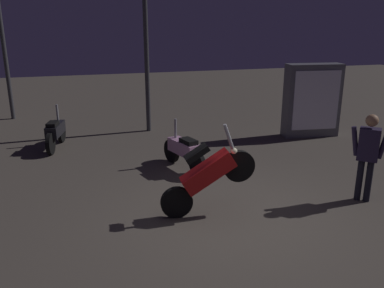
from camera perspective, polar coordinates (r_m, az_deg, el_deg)
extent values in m
plane|color=#4C443D|center=(7.12, 5.77, -10.33)|extent=(40.00, 40.00, 0.00)
cylinder|color=black|center=(6.98, -2.19, -8.29)|extent=(0.57, 0.14, 0.56)
cylinder|color=black|center=(7.00, 6.68, -3.14)|extent=(0.57, 0.14, 0.56)
cube|color=#B71414|center=(6.87, 2.30, -3.97)|extent=(0.98, 0.37, 0.76)
cube|color=black|center=(6.71, 0.67, -1.34)|extent=(0.44, 0.27, 0.32)
cylinder|color=gray|center=(6.77, 5.24, 1.07)|extent=(0.21, 0.08, 0.44)
sphere|color=#F2EABF|center=(6.88, 5.97, -1.02)|extent=(0.12, 0.12, 0.12)
cylinder|color=black|center=(8.74, 0.76, -2.87)|extent=(0.26, 0.56, 0.56)
cylinder|color=black|center=(9.62, -2.93, -0.99)|extent=(0.26, 0.56, 0.56)
cube|color=#C68CB7|center=(9.10, -1.18, -0.52)|extent=(0.57, 1.00, 0.30)
cube|color=black|center=(8.88, -0.50, 0.38)|extent=(0.36, 0.49, 0.10)
cylinder|color=gray|center=(9.28, -2.36, 2.24)|extent=(0.08, 0.08, 0.45)
sphere|color=#F2EABF|center=(9.45, -2.65, 0.47)|extent=(0.12, 0.12, 0.12)
cylinder|color=black|center=(10.76, -19.49, 0.02)|extent=(0.22, 0.57, 0.56)
cylinder|color=black|center=(11.78, -18.09, 1.61)|extent=(0.22, 0.57, 0.56)
cube|color=black|center=(11.21, -18.87, 1.98)|extent=(0.50, 0.99, 0.30)
cube|color=black|center=(10.97, -19.23, 2.71)|extent=(0.33, 0.48, 0.10)
cylinder|color=gray|center=(11.45, -18.61, 4.25)|extent=(0.07, 0.07, 0.45)
sphere|color=#F2EABF|center=(11.62, -18.33, 2.80)|extent=(0.12, 0.12, 0.12)
cylinder|color=black|center=(8.20, 23.82, -4.85)|extent=(0.12, 0.12, 0.81)
cylinder|color=black|center=(8.21, 22.71, -4.70)|extent=(0.12, 0.12, 0.81)
cube|color=#261E38|center=(7.98, 23.86, -0.04)|extent=(0.43, 0.42, 0.61)
sphere|color=#9E7251|center=(7.87, 24.25, 3.06)|extent=(0.23, 0.23, 0.23)
cylinder|color=#261E38|center=(7.98, 25.60, -0.05)|extent=(0.20, 0.19, 0.55)
cylinder|color=#261E38|center=(7.98, 22.18, 0.39)|extent=(0.20, 0.19, 0.55)
cylinder|color=#38383D|center=(12.10, -6.48, 12.00)|extent=(0.14, 0.14, 4.40)
cylinder|color=#38383D|center=(14.95, -24.99, 10.84)|extent=(0.14, 0.14, 4.04)
cube|color=#595960|center=(12.18, 16.68, 5.96)|extent=(1.65, 0.68, 2.10)
cube|color=white|center=(11.93, 17.25, 5.93)|extent=(1.34, 0.20, 1.68)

